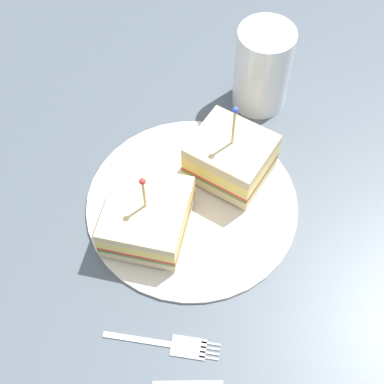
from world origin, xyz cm
name	(u,v)px	position (x,y,z in cm)	size (l,w,h in cm)	color
ground_plane	(192,209)	(0.00, 0.00, -1.00)	(100.44, 100.44, 2.00)	#4C5660
plate	(192,203)	(0.00, 0.00, 0.42)	(24.99, 24.99, 0.84)	silver
sandwich_half_front	(147,216)	(-1.66, 5.81, 3.13)	(12.80, 12.47, 9.62)	beige
sandwich_half_back	(231,157)	(2.69, -5.66, 3.66)	(11.77, 11.64, 11.61)	beige
drink_glass	(262,71)	(13.04, -13.63, 5.22)	(7.11, 7.11, 11.59)	silver
fork	(174,345)	(-15.55, 6.98, 0.18)	(6.56, 11.36, 0.35)	silver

